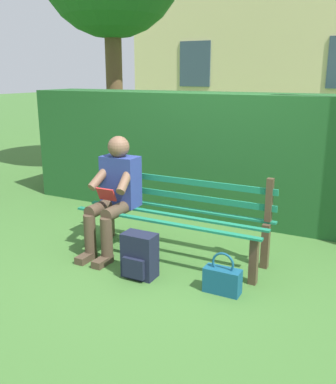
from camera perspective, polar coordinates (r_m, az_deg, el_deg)
The scene contains 7 objects.
ground at distance 4.40m, azimuth 0.61°, elevation -8.54°, with size 60.00×60.00×0.00m, color #3D6B2D.
park_bench at distance 4.31m, azimuth 1.07°, elevation -2.95°, with size 1.93×0.53×0.86m.
person_seated at distance 4.41m, azimuth -7.11°, elevation 0.03°, with size 0.44×0.73×1.18m.
hedge_backdrop at distance 5.45m, azimuth 10.93°, elevation 4.86°, with size 6.11×0.86×1.67m.
building_facade at distance 13.18m, azimuth 14.90°, elevation 22.98°, with size 7.81×2.82×7.28m.
backpack at distance 3.93m, azimuth -3.78°, elevation -8.40°, with size 0.30×0.26×0.41m.
handbag at distance 3.71m, azimuth 7.18°, elevation -11.37°, with size 0.31×0.13×0.36m.
Camera 1 is at (-1.82, 3.59, 1.78)m, focal length 40.41 mm.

